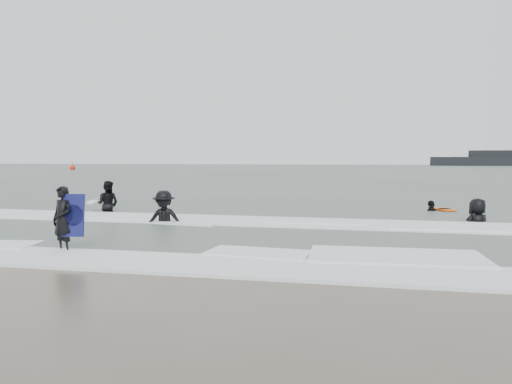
% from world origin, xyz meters
% --- Properties ---
extents(ground, '(320.00, 320.00, 0.00)m').
position_xyz_m(ground, '(0.00, 0.00, 0.00)').
color(ground, brown).
rests_on(ground, ground).
extents(sea, '(320.00, 320.00, 0.00)m').
position_xyz_m(sea, '(0.00, 80.00, 0.06)').
color(sea, '#47544C').
rests_on(sea, ground).
extents(surfer_centre, '(0.64, 0.52, 1.52)m').
position_xyz_m(surfer_centre, '(-3.31, 0.07, 0.00)').
color(surfer_centre, black).
rests_on(surfer_centre, ground).
extents(surfer_wading, '(0.92, 0.74, 1.81)m').
position_xyz_m(surfer_wading, '(-6.55, 7.62, 0.00)').
color(surfer_wading, black).
rests_on(surfer_wading, ground).
extents(surfer_breaker, '(1.37, 0.93, 1.96)m').
position_xyz_m(surfer_breaker, '(-3.02, 4.94, 0.00)').
color(surfer_breaker, black).
rests_on(surfer_breaker, ground).
extents(surfer_right_near, '(0.98, 0.92, 1.62)m').
position_xyz_m(surfer_right_near, '(5.73, 10.95, 0.00)').
color(surfer_right_near, black).
rests_on(surfer_right_near, ground).
extents(surfer_right_far, '(1.14, 1.07, 1.96)m').
position_xyz_m(surfer_right_far, '(6.84, 7.82, 0.00)').
color(surfer_right_far, black).
rests_on(surfer_right_far, ground).
extents(surf_foam, '(30.03, 9.06, 0.09)m').
position_xyz_m(surf_foam, '(0.00, 3.70, 0.04)').
color(surf_foam, white).
rests_on(surf_foam, ground).
extents(bodyboards, '(14.10, 11.62, 1.25)m').
position_xyz_m(bodyboards, '(-1.22, 6.35, 0.50)').
color(bodyboards, '#10124B').
rests_on(bodyboards, ground).
extents(buoy, '(1.00, 1.00, 1.65)m').
position_xyz_m(buoy, '(-50.72, 71.74, 0.42)').
color(buoy, red).
rests_on(buoy, ground).
extents(vessel_horizon, '(32.15, 5.74, 4.36)m').
position_xyz_m(vessel_horizon, '(35.39, 142.97, 1.62)').
color(vessel_horizon, black).
rests_on(vessel_horizon, ground).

